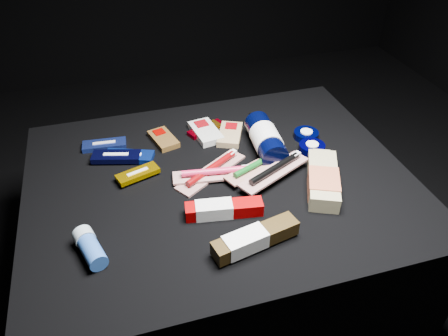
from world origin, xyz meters
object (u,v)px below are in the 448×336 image
object	(u,v)px
lotion_bottle	(266,139)
toothpaste_carton_red	(221,209)
deodorant_stick	(90,247)
bodywash_bottle	(323,181)

from	to	relation	value
lotion_bottle	toothpaste_carton_red	bearing A→B (deg)	-127.39
lotion_bottle	deodorant_stick	bearing A→B (deg)	-148.22
bodywash_bottle	deodorant_stick	xyz separation A→B (m)	(-0.57, -0.06, -0.00)
lotion_bottle	deodorant_stick	xyz separation A→B (m)	(-0.49, -0.25, -0.02)
lotion_bottle	toothpaste_carton_red	distance (m)	0.29
bodywash_bottle	deodorant_stick	distance (m)	0.57
deodorant_stick	toothpaste_carton_red	distance (m)	0.30
deodorant_stick	toothpaste_carton_red	bearing A→B (deg)	-9.99
toothpaste_carton_red	bodywash_bottle	bearing A→B (deg)	14.11
lotion_bottle	bodywash_bottle	world-z (taller)	lotion_bottle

